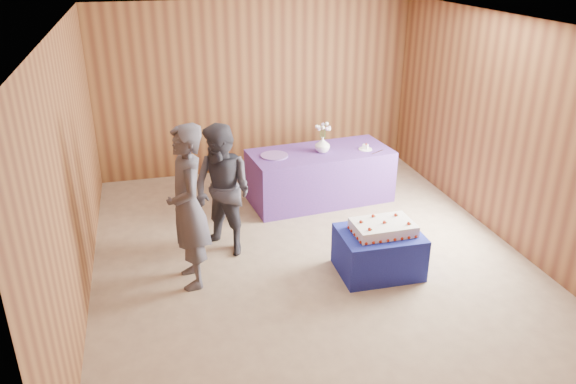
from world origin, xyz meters
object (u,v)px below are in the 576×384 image
object	(u,v)px
cake_table	(379,252)
sheet_cake	(383,227)
guest_left	(188,208)
serving_table	(320,176)
guest_right	(223,191)
vase	(322,145)

from	to	relation	value
cake_table	sheet_cake	distance (m)	0.31
cake_table	guest_left	world-z (taller)	guest_left
serving_table	sheet_cake	size ratio (longest dim) A/B	2.82
sheet_cake	guest_right	distance (m)	1.89
vase	guest_right	xyz separation A→B (m)	(-1.58, -1.11, -0.06)
serving_table	vase	distance (m)	0.49
sheet_cake	guest_left	xyz separation A→B (m)	(-2.09, 0.33, 0.34)
vase	guest_left	xyz separation A→B (m)	(-2.03, -1.69, 0.05)
serving_table	sheet_cake	bearing A→B (deg)	-93.29
cake_table	guest_right	size ratio (longest dim) A/B	0.56
sheet_cake	guest_left	distance (m)	2.14
sheet_cake	guest_right	xyz separation A→B (m)	(-1.64, 0.91, 0.24)
cake_table	vase	size ratio (longest dim) A/B	4.13
cake_table	guest_left	distance (m)	2.19
serving_table	guest_left	distance (m)	2.71
guest_right	sheet_cake	bearing A→B (deg)	19.73
cake_table	serving_table	world-z (taller)	serving_table
vase	guest_left	distance (m)	2.64
serving_table	sheet_cake	world-z (taller)	serving_table
serving_table	vase	size ratio (longest dim) A/B	9.17
serving_table	guest_left	xyz separation A→B (m)	(-2.01, -1.73, 0.53)
guest_right	serving_table	bearing A→B (deg)	84.97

